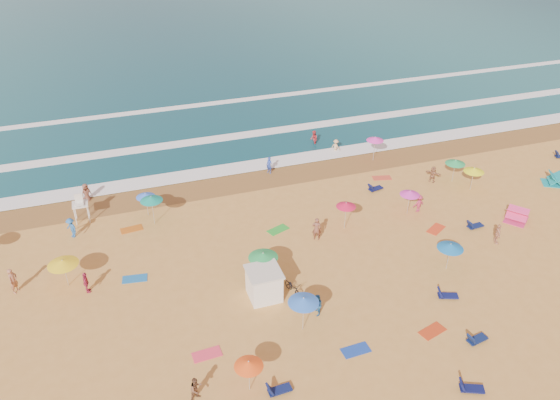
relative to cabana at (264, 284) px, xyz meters
name	(u,v)px	position (x,y,z in m)	size (l,w,h in m)	color
ground	(286,262)	(2.53, 2.98, -1.00)	(220.00, 220.00, 0.00)	gold
ocean	(145,13)	(2.53, 86.98, -1.00)	(220.00, 140.00, 0.18)	#0C4756
wet_sand	(240,182)	(2.53, 15.48, -0.99)	(220.00, 220.00, 0.00)	olive
surf_foam	(218,141)	(2.53, 24.30, -0.90)	(200.00, 18.70, 0.05)	white
cabana	(264,284)	(0.00, 0.00, 0.00)	(2.00, 2.00, 2.00)	white
cabana_roof	(264,272)	(0.00, 0.00, 1.06)	(2.20, 2.20, 0.12)	silver
bicycle	(293,287)	(1.90, -0.30, -0.53)	(0.63, 1.79, 0.94)	black
lifeguard_stand	(81,209)	(-11.13, 13.39, 0.05)	(1.20, 1.20, 2.10)	white
beach_umbrellas	(289,230)	(3.04, 3.83, 1.14)	(54.48, 26.74, 0.79)	#DB1746
loungers	(393,282)	(8.73, -1.63, -0.83)	(59.90, 22.07, 0.34)	#101452
towels	(247,299)	(-1.17, 0.09, -0.98)	(41.11, 23.82, 0.03)	#B11637
popup_tents	(537,195)	(25.63, 4.18, -0.40)	(9.75, 6.25, 1.20)	#DF3171
beachgoers	(251,218)	(1.47, 8.22, -0.24)	(43.95, 28.24, 2.14)	tan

